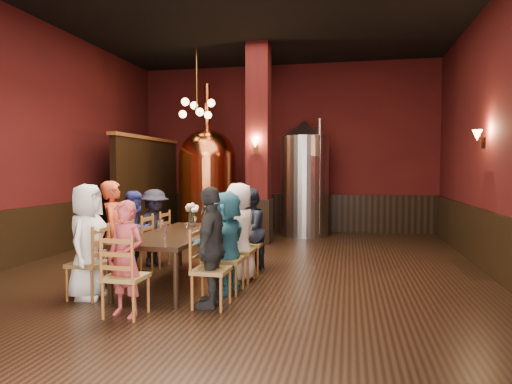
% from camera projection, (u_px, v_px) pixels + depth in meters
% --- Properties ---
extents(room, '(10.00, 10.02, 4.50)m').
position_uv_depth(room, '(243.00, 135.00, 7.54)').
color(room, black).
rests_on(room, ground).
extents(wainscot_right, '(0.08, 9.90, 1.00)m').
position_uv_depth(wainscot_right, '(500.00, 248.00, 6.84)').
color(wainscot_right, black).
rests_on(wainscot_right, ground).
extents(wainscot_back, '(7.90, 0.08, 1.00)m').
position_uv_depth(wainscot_back, '(285.00, 212.00, 12.48)').
color(wainscot_back, black).
rests_on(wainscot_back, ground).
extents(wainscot_left, '(0.08, 9.90, 1.00)m').
position_uv_depth(wainscot_left, '(35.00, 233.00, 8.43)').
color(wainscot_left, black).
rests_on(wainscot_left, ground).
extents(column, '(0.58, 0.58, 4.50)m').
position_uv_depth(column, '(259.00, 144.00, 10.34)').
color(column, '#48110F').
rests_on(column, ground).
extents(partition, '(0.22, 3.50, 2.40)m').
position_uv_depth(partition, '(148.00, 188.00, 11.37)').
color(partition, black).
rests_on(partition, ground).
extents(pendant_cluster, '(0.90, 0.90, 1.70)m').
position_uv_depth(pendant_cluster, '(197.00, 109.00, 10.69)').
color(pendant_cluster, '#A57226').
rests_on(pendant_cluster, room).
extents(sconce_wall, '(0.20, 0.20, 0.36)m').
position_uv_depth(sconce_wall, '(484.00, 138.00, 7.54)').
color(sconce_wall, black).
rests_on(sconce_wall, room).
extents(sconce_column, '(0.20, 0.20, 0.36)m').
position_uv_depth(sconce_column, '(256.00, 146.00, 10.05)').
color(sconce_column, black).
rests_on(sconce_column, column).
extents(dining_table, '(1.05, 2.42, 0.75)m').
position_uv_depth(dining_table, '(178.00, 237.00, 6.74)').
color(dining_table, black).
rests_on(dining_table, ground).
extents(chair_0, '(0.47, 0.47, 0.92)m').
position_uv_depth(chair_0, '(88.00, 263.00, 5.96)').
color(chair_0, brown).
rests_on(chair_0, ground).
extents(person_0, '(0.55, 0.78, 1.50)m').
position_uv_depth(person_0, '(87.00, 241.00, 5.95)').
color(person_0, white).
rests_on(person_0, ground).
extents(chair_1, '(0.47, 0.47, 0.92)m').
position_uv_depth(chair_1, '(114.00, 254.00, 6.61)').
color(chair_1, brown).
rests_on(chair_1, ground).
extents(person_1, '(0.50, 0.63, 1.52)m').
position_uv_depth(person_1, '(114.00, 233.00, 6.60)').
color(person_1, '#B93D1F').
rests_on(person_1, ground).
extents(chair_2, '(0.47, 0.47, 0.92)m').
position_uv_depth(chair_2, '(136.00, 246.00, 7.26)').
color(chair_2, brown).
rests_on(chair_2, ground).
extents(person_2, '(0.52, 0.72, 1.35)m').
position_uv_depth(person_2, '(136.00, 233.00, 7.25)').
color(person_2, navy).
rests_on(person_2, ground).
extents(chair_3, '(0.47, 0.47, 0.92)m').
position_uv_depth(chair_3, '(155.00, 240.00, 7.91)').
color(chair_3, brown).
rests_on(chair_3, ground).
extents(person_3, '(0.75, 0.98, 1.34)m').
position_uv_depth(person_3, '(154.00, 228.00, 7.90)').
color(person_3, black).
rests_on(person_3, ground).
extents(chair_4, '(0.47, 0.47, 0.92)m').
position_uv_depth(chair_4, '(211.00, 270.00, 5.59)').
color(chair_4, brown).
rests_on(chair_4, ground).
extents(person_4, '(0.38, 0.88, 1.48)m').
position_uv_depth(person_4, '(211.00, 247.00, 5.57)').
color(person_4, black).
rests_on(person_4, ground).
extents(chair_5, '(0.47, 0.47, 0.92)m').
position_uv_depth(chair_5, '(227.00, 259.00, 6.24)').
color(chair_5, brown).
rests_on(chair_5, ground).
extents(person_5, '(0.62, 1.35, 1.40)m').
position_uv_depth(person_5, '(227.00, 242.00, 6.23)').
color(person_5, teal).
rests_on(person_5, ground).
extents(chair_6, '(0.47, 0.47, 0.92)m').
position_uv_depth(chair_6, '(239.00, 251.00, 6.88)').
color(chair_6, brown).
rests_on(chair_6, ground).
extents(person_6, '(0.69, 0.84, 1.48)m').
position_uv_depth(person_6, '(239.00, 232.00, 6.87)').
color(person_6, white).
rests_on(person_6, ground).
extents(chair_7, '(0.47, 0.47, 0.92)m').
position_uv_depth(chair_7, '(250.00, 243.00, 7.53)').
color(chair_7, brown).
rests_on(chair_7, ground).
extents(person_7, '(0.45, 0.72, 1.37)m').
position_uv_depth(person_7, '(250.00, 230.00, 7.52)').
color(person_7, '#171E2F').
rests_on(person_7, ground).
extents(chair_8, '(0.47, 0.47, 0.92)m').
position_uv_depth(chair_8, '(126.00, 276.00, 5.24)').
color(chair_8, brown).
rests_on(chair_8, ground).
extents(person_8, '(0.55, 0.43, 1.34)m').
position_uv_depth(person_8, '(125.00, 258.00, 5.23)').
color(person_8, '#AA383B').
rests_on(person_8, ground).
extents(copper_kettle, '(1.60, 1.60, 3.77)m').
position_uv_depth(copper_kettle, '(208.00, 181.00, 11.33)').
color(copper_kettle, black).
rests_on(copper_kettle, ground).
extents(steel_vessel, '(1.59, 1.59, 2.90)m').
position_uv_depth(steel_vessel, '(305.00, 178.00, 11.45)').
color(steel_vessel, '#B2B2B7').
rests_on(steel_vessel, ground).
extents(rose_vase, '(0.23, 0.23, 0.38)m').
position_uv_depth(rose_vase, '(192.00, 211.00, 7.49)').
color(rose_vase, white).
rests_on(rose_vase, dining_table).
extents(wine_glass_0, '(0.07, 0.07, 0.17)m').
position_uv_depth(wine_glass_0, '(158.00, 226.00, 6.83)').
color(wine_glass_0, white).
rests_on(wine_glass_0, dining_table).
extents(wine_glass_1, '(0.07, 0.07, 0.17)m').
position_uv_depth(wine_glass_1, '(195.00, 222.00, 7.40)').
color(wine_glass_1, white).
rests_on(wine_glass_1, dining_table).
extents(wine_glass_2, '(0.07, 0.07, 0.17)m').
position_uv_depth(wine_glass_2, '(165.00, 233.00, 6.10)').
color(wine_glass_2, white).
rests_on(wine_glass_2, dining_table).
extents(wine_glass_3, '(0.07, 0.07, 0.17)m').
position_uv_depth(wine_glass_3, '(128.00, 235.00, 5.93)').
color(wine_glass_3, white).
rests_on(wine_glass_3, dining_table).
extents(wine_glass_4, '(0.07, 0.07, 0.17)m').
position_uv_depth(wine_glass_4, '(162.00, 225.00, 6.98)').
color(wine_glass_4, white).
rests_on(wine_glass_4, dining_table).
extents(wine_glass_5, '(0.07, 0.07, 0.17)m').
position_uv_depth(wine_glass_5, '(203.00, 224.00, 7.09)').
color(wine_glass_5, white).
rests_on(wine_glass_5, dining_table).
extents(wine_glass_6, '(0.07, 0.07, 0.17)m').
position_uv_depth(wine_glass_6, '(210.00, 221.00, 7.45)').
color(wine_glass_6, white).
rests_on(wine_glass_6, dining_table).
extents(wine_glass_7, '(0.07, 0.07, 0.17)m').
position_uv_depth(wine_glass_7, '(139.00, 234.00, 6.04)').
color(wine_glass_7, white).
rests_on(wine_glass_7, dining_table).
extents(wine_glass_8, '(0.07, 0.07, 0.17)m').
position_uv_depth(wine_glass_8, '(165.00, 230.00, 6.45)').
color(wine_glass_8, white).
rests_on(wine_glass_8, dining_table).
extents(wine_glass_9, '(0.07, 0.07, 0.17)m').
position_uv_depth(wine_glass_9, '(187.00, 229.00, 6.53)').
color(wine_glass_9, white).
rests_on(wine_glass_9, dining_table).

